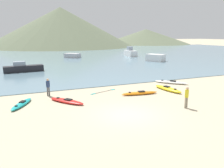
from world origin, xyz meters
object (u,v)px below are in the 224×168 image
moored_boat_0 (72,56)px  moored_boat_2 (23,68)px  kayak_on_sand_2 (67,101)px  moored_boat_3 (130,53)px  kayak_on_sand_0 (22,104)px  loose_paddle (103,92)px  person_near_waterline (48,86)px  kayak_on_sand_3 (171,82)px  kayak_on_sand_4 (168,89)px  person_near_foreground (187,96)px  moored_boat_4 (156,58)px  kayak_on_sand_1 (140,93)px

moored_boat_0 → moored_boat_2: 19.34m
kayak_on_sand_2 → moored_boat_0: 33.32m
moored_boat_3 → kayak_on_sand_0: bearing=-128.9°
loose_paddle → person_near_waterline: bearing=174.2°
kayak_on_sand_3 → moored_boat_2: bearing=136.6°
moored_boat_2 → loose_paddle: 15.69m
kayak_on_sand_0 → moored_boat_3: (24.37, 30.16, 0.74)m
kayak_on_sand_2 → moored_boat_3: moored_boat_3 is taller
kayak_on_sand_0 → moored_boat_0: (10.78, 31.93, 0.41)m
loose_paddle → kayak_on_sand_2: bearing=-152.6°
kayak_on_sand_2 → kayak_on_sand_4: (9.47, 0.10, 0.04)m
person_near_foreground → moored_boat_4: person_near_foreground is taller
person_near_foreground → moored_boat_3: moored_boat_3 is taller
kayak_on_sand_4 → loose_paddle: (-5.75, 1.84, -0.15)m
kayak_on_sand_3 → moored_boat_2: size_ratio=0.58×
kayak_on_sand_0 → person_near_waterline: (2.14, 1.90, 0.75)m
kayak_on_sand_3 → kayak_on_sand_4: (-2.17, -2.35, 0.03)m
person_near_waterline → moored_boat_0: person_near_waterline is taller
person_near_waterline → moored_boat_4: bearing=38.1°
moored_boat_4 → loose_paddle: moored_boat_4 is taller
moored_boat_3 → loose_paddle: bearing=-121.2°
kayak_on_sand_2 → kayak_on_sand_0: bearing=170.8°
kayak_on_sand_3 → kayak_on_sand_4: size_ratio=0.92×
moored_boat_0 → loose_paddle: bearing=-97.2°
kayak_on_sand_2 → kayak_on_sand_3: bearing=11.9°
kayak_on_sand_0 → person_near_foreground: person_near_foreground is taller
moored_boat_3 → person_near_waterline: bearing=-128.2°
kayak_on_sand_2 → person_near_foreground: person_near_foreground is taller
person_near_waterline → loose_paddle: 4.89m
kayak_on_sand_1 → moored_boat_0: moored_boat_0 is taller
kayak_on_sand_0 → moored_boat_2: bearing=88.7°
moored_boat_0 → moored_boat_4: (13.54, -12.65, 0.19)m
kayak_on_sand_0 → person_near_waterline: 2.96m
moored_boat_0 → person_near_foreground: bearing=-90.0°
kayak_on_sand_0 → person_near_waterline: person_near_waterline is taller
kayak_on_sand_3 → loose_paddle: (-7.92, -0.51, -0.12)m
moored_boat_4 → loose_paddle: bearing=-134.2°
loose_paddle → moored_boat_4: bearing=45.8°
person_near_foreground → kayak_on_sand_0: bearing=154.9°
moored_boat_3 → moored_boat_4: bearing=-90.3°
kayak_on_sand_3 → person_near_foreground: size_ratio=1.96×
kayak_on_sand_2 → moored_boat_0: moored_boat_0 is taller
kayak_on_sand_4 → loose_paddle: size_ratio=1.24×
kayak_on_sand_4 → person_near_foreground: bearing=-112.1°
person_near_waterline → moored_boat_0: size_ratio=0.40×
kayak_on_sand_4 → loose_paddle: bearing=162.3°
person_near_waterline → loose_paddle: person_near_waterline is taller
kayak_on_sand_1 → person_near_waterline: (-7.38, 2.57, 0.74)m
moored_boat_4 → kayak_on_sand_0: bearing=-141.6°
person_near_foreground → moored_boat_3: size_ratio=0.36×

